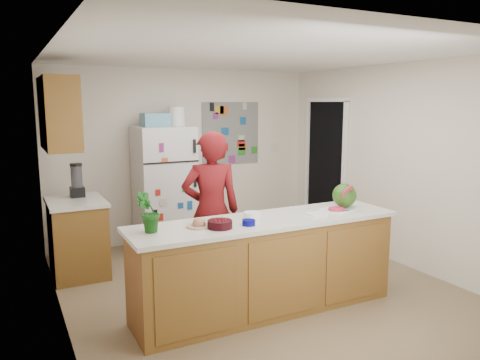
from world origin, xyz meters
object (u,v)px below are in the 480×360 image
person (211,211)px  cherry_bowl (220,224)px  refrigerator (164,188)px  watermelon (344,195)px

person → cherry_bowl: 0.89m
refrigerator → person: bearing=-90.1°
refrigerator → person: (-0.00, -1.64, 0.01)m
watermelon → refrigerator: bearing=117.2°
person → watermelon: size_ratio=6.89×
refrigerator → person: size_ratio=0.98×
refrigerator → watermelon: (1.21, -2.36, 0.21)m
watermelon → cherry_bowl: watermelon is taller
refrigerator → cherry_bowl: refrigerator is taller
person → watermelon: person is taller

